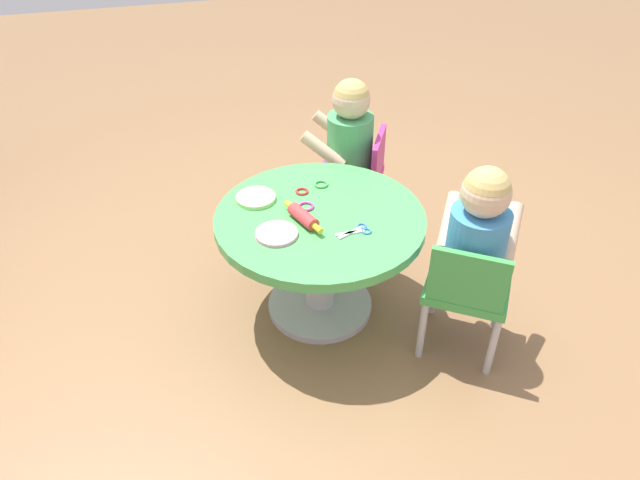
{
  "coord_description": "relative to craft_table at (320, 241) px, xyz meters",
  "views": [
    {
      "loc": [
        -1.78,
        0.49,
        1.74
      ],
      "look_at": [
        0.0,
        0.0,
        0.36
      ],
      "focal_mm": 33.0,
      "sensor_mm": 36.0,
      "label": 1
    }
  ],
  "objects": [
    {
      "name": "ground_plane",
      "position": [
        0.0,
        0.0,
        -0.35
      ],
      "size": [
        10.0,
        10.0,
        0.0
      ],
      "primitive_type": "plane",
      "color": "olive"
    },
    {
      "name": "craft_table",
      "position": [
        0.0,
        0.0,
        0.0
      ],
      "size": [
        0.81,
        0.81,
        0.48
      ],
      "color": "silver",
      "rests_on": "ground"
    },
    {
      "name": "child_chair_left",
      "position": [
        -0.36,
        -0.46,
        -0.05
      ],
      "size": [
        0.42,
        0.42,
        0.54
      ],
      "color": "#B7B7BC",
      "rests_on": "ground"
    },
    {
      "name": "seated_child_left",
      "position": [
        -0.33,
        -0.48,
        0.18
      ],
      "size": [
        0.44,
        0.42,
        0.51
      ],
      "color": "#3F4772",
      "rests_on": "ground"
    },
    {
      "name": "child_chair_right",
      "position": [
        0.49,
        -0.31,
        -0.05
      ],
      "size": [
        0.41,
        0.41,
        0.54
      ],
      "color": "#B7B7BC",
      "rests_on": "ground"
    },
    {
      "name": "seated_child_right",
      "position": [
        0.51,
        -0.28,
        0.18
      ],
      "size": [
        0.4,
        0.43,
        0.51
      ],
      "color": "#3F4772",
      "rests_on": "ground"
    },
    {
      "name": "rolling_pin",
      "position": [
        -0.03,
        0.07,
        0.15
      ],
      "size": [
        0.22,
        0.1,
        0.05
      ],
      "color": "#D83F3F",
      "rests_on": "craft_table"
    },
    {
      "name": "craft_scissors",
      "position": [
        -0.14,
        -0.11,
        0.13
      ],
      "size": [
        0.08,
        0.14,
        0.01
      ],
      "color": "silver",
      "rests_on": "craft_table"
    },
    {
      "name": "playdough_blob_0",
      "position": [
        -0.08,
        0.19,
        0.13
      ],
      "size": [
        0.16,
        0.16,
        0.01
      ],
      "primitive_type": "cylinder",
      "color": "pink",
      "rests_on": "craft_table"
    },
    {
      "name": "playdough_blob_1",
      "position": [
        0.17,
        0.22,
        0.13
      ],
      "size": [
        0.16,
        0.16,
        0.02
      ],
      "primitive_type": "cylinder",
      "color": "#B2E58C",
      "rests_on": "craft_table"
    },
    {
      "name": "cookie_cutter_0",
      "position": [
        0.06,
        0.04,
        0.13
      ],
      "size": [
        0.06,
        0.06,
        0.01
      ],
      "primitive_type": "torus",
      "color": "#D83FA5",
      "rests_on": "craft_table"
    },
    {
      "name": "cookie_cutter_1",
      "position": [
        0.21,
        -0.06,
        0.13
      ],
      "size": [
        0.06,
        0.06,
        0.01
      ],
      "primitive_type": "torus",
      "color": "#4CB259",
      "rests_on": "craft_table"
    },
    {
      "name": "cookie_cutter_2",
      "position": [
        0.17,
        0.03,
        0.13
      ],
      "size": [
        0.05,
        0.05,
        0.01
      ],
      "primitive_type": "torus",
      "color": "red",
      "rests_on": "craft_table"
    }
  ]
}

